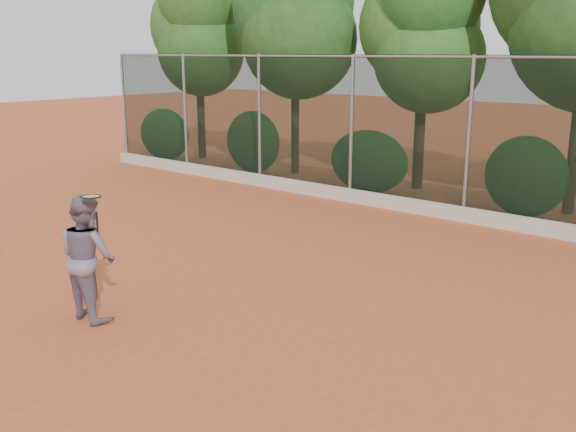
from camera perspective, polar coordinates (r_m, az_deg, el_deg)
The scene contains 6 objects.
ground at distance 8.97m, azimuth -4.14°, elevation -8.99°, with size 80.00×80.00×0.00m, color #C0542D.
concrete_curb at distance 14.37m, azimuth 15.02°, elevation 0.19°, with size 24.00×0.20×0.30m, color beige.
tennis_player at distance 9.09m, azimuth -17.37°, elevation -3.51°, with size 0.84×0.65×1.72m, color slate.
chainlink_fence at distance 14.22m, azimuth 15.78°, elevation 7.01°, with size 24.09×0.09×3.50m.
foliage_backdrop at distance 16.18m, azimuth 17.61°, elevation 16.76°, with size 23.70×3.63×7.55m.
tennis_racket at distance 8.56m, azimuth -17.05°, elevation 1.41°, with size 0.32×0.32×0.50m.
Camera 1 is at (5.74, -5.90, 3.56)m, focal length 40.00 mm.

